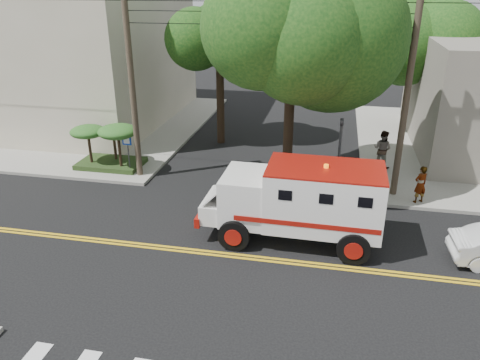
# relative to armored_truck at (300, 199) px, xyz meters

# --- Properties ---
(ground) EXTENTS (100.00, 100.00, 0.00)m
(ground) POSITION_rel_armored_truck_xyz_m (-2.49, -1.56, -1.68)
(ground) COLOR black
(ground) RESTS_ON ground
(sidewalk_nw) EXTENTS (17.00, 17.00, 0.15)m
(sidewalk_nw) POSITION_rel_armored_truck_xyz_m (-15.99, 11.94, -1.61)
(sidewalk_nw) COLOR gray
(sidewalk_nw) RESTS_ON ground
(building_left) EXTENTS (16.00, 14.00, 10.00)m
(building_left) POSITION_rel_armored_truck_xyz_m (-17.99, 13.44, 3.47)
(building_left) COLOR #B2AA92
(building_left) RESTS_ON sidewalk_nw
(utility_pole_left) EXTENTS (0.28, 0.28, 9.00)m
(utility_pole_left) POSITION_rel_armored_truck_xyz_m (-8.09, 4.44, 2.82)
(utility_pole_left) COLOR #382D23
(utility_pole_left) RESTS_ON ground
(utility_pole_right) EXTENTS (0.28, 0.28, 9.00)m
(utility_pole_right) POSITION_rel_armored_truck_xyz_m (3.81, 4.64, 2.82)
(utility_pole_right) COLOR #382D23
(utility_pole_right) RESTS_ON ground
(tree_main) EXTENTS (6.08, 5.70, 9.85)m
(tree_main) POSITION_rel_armored_truck_xyz_m (-0.55, 4.64, 5.52)
(tree_main) COLOR black
(tree_main) RESTS_ON ground
(tree_left) EXTENTS (4.48, 4.20, 7.70)m
(tree_left) POSITION_rel_armored_truck_xyz_m (-5.16, 10.22, 4.05)
(tree_left) COLOR black
(tree_left) RESTS_ON ground
(tree_right) EXTENTS (4.80, 4.50, 8.20)m
(tree_right) POSITION_rel_armored_truck_xyz_m (6.36, 14.21, 4.41)
(tree_right) COLOR black
(tree_right) RESTS_ON ground
(traffic_signal) EXTENTS (0.15, 0.18, 3.60)m
(traffic_signal) POSITION_rel_armored_truck_xyz_m (1.31, 4.04, 0.54)
(traffic_signal) COLOR #3F3F42
(traffic_signal) RESTS_ON ground
(accessibility_sign) EXTENTS (0.45, 0.10, 2.02)m
(accessibility_sign) POSITION_rel_armored_truck_xyz_m (-8.69, 4.61, -0.32)
(accessibility_sign) COLOR #3F3F42
(accessibility_sign) RESTS_ON ground
(palm_planter) EXTENTS (3.52, 2.63, 2.36)m
(palm_planter) POSITION_rel_armored_truck_xyz_m (-9.92, 5.06, -0.04)
(palm_planter) COLOR #1E3314
(palm_planter) RESTS_ON sidewalk_nw
(armored_truck) EXTENTS (6.53, 2.72, 2.96)m
(armored_truck) POSITION_rel_armored_truck_xyz_m (0.00, 0.00, 0.00)
(armored_truck) COLOR white
(armored_truck) RESTS_ON ground
(pedestrian_a) EXTENTS (0.72, 0.65, 1.64)m
(pedestrian_a) POSITION_rel_armored_truck_xyz_m (4.76, 3.94, -0.71)
(pedestrian_a) COLOR gray
(pedestrian_a) RESTS_ON sidewalk_ne
(pedestrian_b) EXTENTS (1.17, 1.10, 1.92)m
(pedestrian_b) POSITION_rel_armored_truck_xyz_m (3.47, 7.82, -0.57)
(pedestrian_b) COLOR gray
(pedestrian_b) RESTS_ON sidewalk_ne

